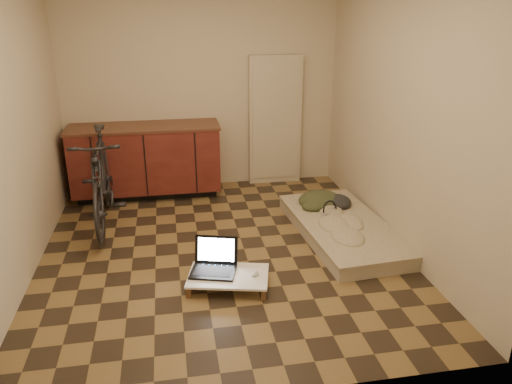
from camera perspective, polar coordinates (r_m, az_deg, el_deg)
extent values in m
cube|color=brown|center=(5.03, -3.87, -6.71)|extent=(3.50, 4.00, 0.00)
cube|color=beige|center=(6.53, -6.22, 11.75)|extent=(3.50, 0.00, 2.60)
cube|color=beige|center=(2.68, 0.43, -1.63)|extent=(3.50, 0.00, 2.60)
cube|color=beige|center=(4.73, -25.96, 6.25)|extent=(0.00, 4.00, 2.60)
cube|color=beige|center=(5.06, 16.06, 8.39)|extent=(0.00, 4.00, 2.60)
cube|color=black|center=(6.59, -12.14, 0.20)|extent=(1.70, 0.48, 0.10)
cube|color=#4C1815|center=(6.41, -12.44, 3.76)|extent=(1.80, 0.60, 0.78)
cube|color=#522E1E|center=(6.31, -12.73, 7.27)|extent=(1.84, 0.62, 0.03)
cube|color=beige|center=(6.69, 2.18, 8.15)|extent=(0.70, 0.10, 1.70)
imported|color=black|center=(5.64, -17.28, 1.94)|extent=(0.58, 1.83, 1.17)
cube|color=#B7AC92|center=(5.39, 9.87, -4.36)|extent=(0.97, 1.84, 0.11)
cube|color=beige|center=(5.35, 9.92, -3.61)|extent=(1.00, 1.86, 0.04)
cube|color=brown|center=(4.30, -7.70, -11.31)|extent=(0.04, 0.04, 0.10)
cube|color=brown|center=(4.63, -6.85, -8.79)|extent=(0.04, 0.04, 0.10)
cube|color=brown|center=(4.24, 0.86, -11.65)|extent=(0.04, 0.04, 0.10)
cube|color=brown|center=(4.57, 1.05, -9.05)|extent=(0.04, 0.04, 0.10)
cube|color=white|center=(4.39, -3.19, -9.54)|extent=(0.77, 0.59, 0.02)
cube|color=black|center=(4.42, -4.92, -9.09)|extent=(0.45, 0.37, 0.02)
cube|color=black|center=(4.50, -4.57, -6.56)|extent=(0.39, 0.18, 0.25)
cube|color=white|center=(4.50, -4.57, -6.56)|extent=(0.33, 0.15, 0.20)
ellipsoid|color=silver|center=(4.37, -0.13, -9.28)|extent=(0.10, 0.12, 0.03)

